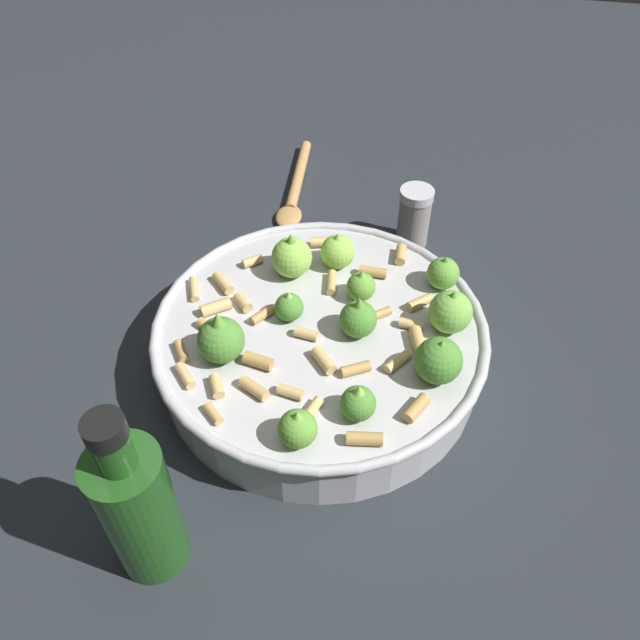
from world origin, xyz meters
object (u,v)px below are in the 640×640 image
Objects in this scene: cooking_pan at (322,341)px; pepper_shaker at (414,217)px; olive_oil_bottle at (138,507)px; wooden_spoon at (295,188)px.

cooking_pan reaches higher than pepper_shaker.
pepper_shaker is 0.43× the size of olive_oil_bottle.
pepper_shaker is at bearing -17.72° from cooking_pan.
cooking_pan is 0.33m from wooden_spoon.
cooking_pan is 0.26m from olive_oil_bottle.
wooden_spoon is (0.55, 0.00, -0.07)m from olive_oil_bottle.
olive_oil_bottle is at bearing -179.72° from wooden_spoon.
cooking_pan is at bearing 162.28° from pepper_shaker.
wooden_spoon is (0.08, 0.18, -0.03)m from pepper_shaker.
pepper_shaker is (0.23, -0.07, 0.00)m from cooking_pan.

